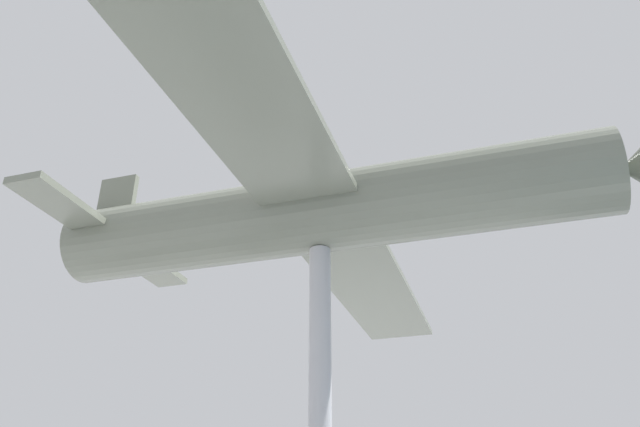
# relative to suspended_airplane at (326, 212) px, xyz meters

# --- Properties ---
(suspended_airplane) EXTENTS (21.20, 14.76, 2.99)m
(suspended_airplane) POSITION_rel_suspended_airplane_xyz_m (0.00, 0.00, 0.00)
(suspended_airplane) COLOR slate
(suspended_airplane) RESTS_ON support_pylon_central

